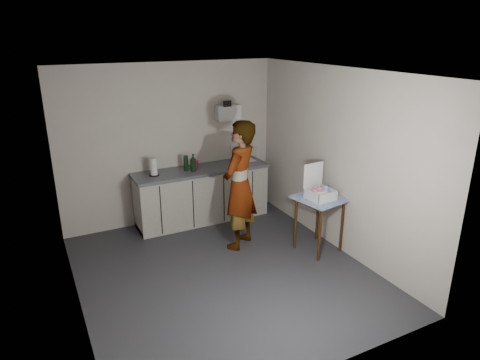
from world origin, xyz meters
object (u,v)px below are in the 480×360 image
kitchen_counter (202,196)px  bakery_box (319,191)px  soap_bottle (193,163)px  soda_can (196,164)px  dark_bottle (186,163)px  standing_man (240,185)px  dish_rack (243,158)px  paper_towel (154,167)px  side_table (320,204)px

kitchen_counter → bakery_box: bakery_box is taller
soap_bottle → bakery_box: bearing=-54.3°
soda_can → dark_bottle: 0.21m
standing_man → dish_rack: size_ratio=4.80×
paper_towel → soda_can: bearing=4.5°
kitchen_counter → side_table: kitchen_counter is taller
dark_bottle → dish_rack: size_ratio=0.64×
side_table → soap_bottle: 2.12m
soap_bottle → paper_towel: 0.63m
standing_man → side_table: bearing=108.4°
soap_bottle → dark_bottle: soap_bottle is taller
paper_towel → dish_rack: (1.58, 0.04, -0.07)m
soap_bottle → dish_rack: 0.96m
standing_man → bakery_box: 1.13m
soap_bottle → paper_towel: (-0.63, 0.07, -0.01)m
kitchen_counter → paper_towel: paper_towel is taller
kitchen_counter → standing_man: standing_man is taller
paper_towel → standing_man: bearing=-49.7°
dish_rack → bakery_box: 1.83m
dark_bottle → soap_bottle: bearing=-37.8°
standing_man → soap_bottle: standing_man is taller
dark_bottle → paper_towel: bearing=-179.5°
paper_towel → dish_rack: size_ratio=0.71×
side_table → standing_man: standing_man is taller
dark_bottle → paper_towel: paper_towel is taller
bakery_box → side_table: bearing=23.7°
side_table → soda_can: soda_can is taller
kitchen_counter → soda_can: bearing=136.6°
standing_man → soda_can: size_ratio=14.16×
dark_bottle → bakery_box: bearing=-53.4°
side_table → standing_man: 1.17m
soda_can → dish_rack: bearing=-0.9°
standing_man → dish_rack: 1.32m
kitchen_counter → side_table: bearing=-57.8°
kitchen_counter → soda_can: 0.56m
kitchen_counter → side_table: (1.10, -1.74, 0.29)m
soda_can → dish_rack: (0.86, -0.01, -0.00)m
kitchen_counter → soap_bottle: (-0.16, -0.07, 0.62)m
soap_bottle → soda_can: (0.10, 0.13, -0.07)m
standing_man → bakery_box: (0.91, -0.67, -0.02)m
standing_man → dish_rack: bearing=-156.9°
kitchen_counter → dark_bottle: dark_bottle is taller
bakery_box → dish_rack: bearing=95.1°
kitchen_counter → soda_can: (-0.06, 0.06, 0.55)m
bakery_box → soda_can: bearing=118.4°
soap_bottle → soda_can: bearing=53.4°
soap_bottle → dish_rack: (0.95, 0.11, -0.08)m
dish_rack → bakery_box: size_ratio=0.83×
standing_man → dark_bottle: size_ratio=7.49×
standing_man → soap_bottle: 1.08m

